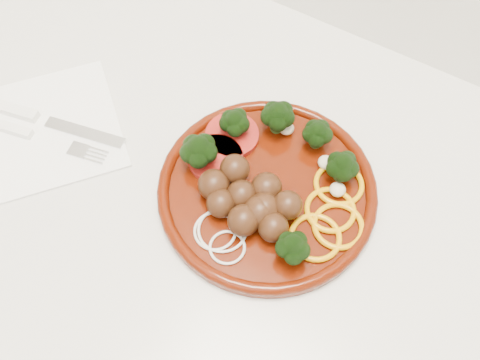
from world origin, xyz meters
The scene contains 5 objects.
counter centered at (0.00, 1.70, 0.45)m, with size 2.40×0.60×0.90m.
plate centered at (0.15, 1.72, 0.92)m, with size 0.25×0.25×0.05m.
napkin centered at (-0.12, 1.65, 0.90)m, with size 0.17×0.17×0.00m, color white.
knife centered at (-0.14, 1.66, 0.91)m, with size 0.19×0.06×0.01m.
fork centered at (-0.14, 1.63, 0.91)m, with size 0.17×0.05×0.01m.
Camera 1 is at (0.28, 1.45, 1.44)m, focal length 40.00 mm.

